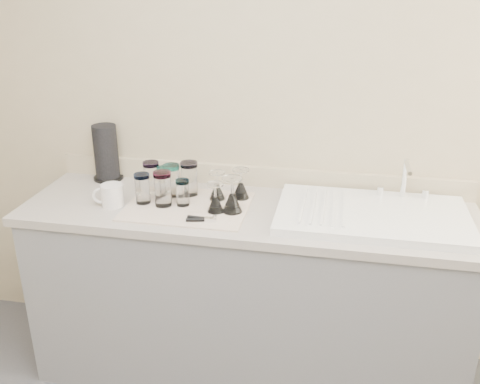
% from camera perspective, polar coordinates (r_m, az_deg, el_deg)
% --- Properties ---
extents(room_envelope, '(3.54, 3.50, 2.52)m').
position_cam_1_polar(room_envelope, '(1.10, -10.51, 4.06)').
color(room_envelope, '#4B4B50').
rests_on(room_envelope, ground).
extents(counter_unit, '(2.06, 0.62, 0.90)m').
position_cam_1_polar(counter_unit, '(2.64, 0.73, -10.70)').
color(counter_unit, slate).
rests_on(counter_unit, ground).
extents(sink_unit, '(0.82, 0.50, 0.22)m').
position_cam_1_polar(sink_unit, '(2.39, 13.95, -2.34)').
color(sink_unit, white).
rests_on(sink_unit, counter_unit).
extents(dish_towel, '(0.55, 0.42, 0.01)m').
position_cam_1_polar(dish_towel, '(2.45, -5.59, -1.52)').
color(dish_towel, silver).
rests_on(dish_towel, counter_unit).
extents(tumbler_teal, '(0.08, 0.08, 0.15)m').
position_cam_1_polar(tumbler_teal, '(2.59, -9.42, 1.61)').
color(tumbler_teal, white).
rests_on(tumbler_teal, dish_towel).
extents(tumbler_cyan, '(0.07, 0.07, 0.13)m').
position_cam_1_polar(tumbler_cyan, '(2.57, -8.09, 1.28)').
color(tumbler_cyan, white).
rests_on(tumbler_cyan, dish_towel).
extents(tumbler_purple, '(0.08, 0.08, 0.16)m').
position_cam_1_polar(tumbler_purple, '(2.54, -5.43, 1.47)').
color(tumbler_purple, white).
rests_on(tumbler_purple, dish_towel).
extents(tumbler_magenta, '(0.07, 0.07, 0.14)m').
position_cam_1_polar(tumbler_magenta, '(2.48, -10.36, 0.40)').
color(tumbler_magenta, white).
rests_on(tumbler_magenta, dish_towel).
extents(tumbler_blue, '(0.08, 0.08, 0.16)m').
position_cam_1_polar(tumbler_blue, '(2.43, -8.24, 0.37)').
color(tumbler_blue, white).
rests_on(tumbler_blue, dish_towel).
extents(tumbler_lavender, '(0.06, 0.06, 0.12)m').
position_cam_1_polar(tumbler_lavender, '(2.43, -6.13, -0.04)').
color(tumbler_lavender, white).
rests_on(tumbler_lavender, dish_towel).
extents(tumbler_extra, '(0.08, 0.08, 0.15)m').
position_cam_1_polar(tumbler_extra, '(2.53, -7.29, 1.25)').
color(tumbler_extra, white).
rests_on(tumbler_extra, dish_towel).
extents(goblet_back_left, '(0.07, 0.07, 0.13)m').
position_cam_1_polar(goblet_back_left, '(2.49, -2.46, 0.23)').
color(goblet_back_left, white).
rests_on(goblet_back_left, dish_towel).
extents(goblet_back_right, '(0.08, 0.08, 0.14)m').
position_cam_1_polar(goblet_back_right, '(2.50, 0.08, 0.40)').
color(goblet_back_right, white).
rests_on(goblet_back_right, dish_towel).
extents(goblet_front_left, '(0.07, 0.07, 0.13)m').
position_cam_1_polar(goblet_front_left, '(2.36, -2.63, -1.09)').
color(goblet_front_left, white).
rests_on(goblet_front_left, dish_towel).
extents(goblet_front_right, '(0.09, 0.09, 0.16)m').
position_cam_1_polar(goblet_front_right, '(2.35, -0.84, -0.89)').
color(goblet_front_right, white).
rests_on(goblet_front_right, dish_towel).
extents(can_opener, '(0.13, 0.05, 0.02)m').
position_cam_1_polar(can_opener, '(2.29, -4.11, -2.90)').
color(can_opener, silver).
rests_on(can_opener, dish_towel).
extents(white_mug, '(0.15, 0.12, 0.10)m').
position_cam_1_polar(white_mug, '(2.50, -13.54, -0.36)').
color(white_mug, silver).
rests_on(white_mug, counter_unit).
extents(paper_towel_roll, '(0.15, 0.15, 0.28)m').
position_cam_1_polar(paper_towel_roll, '(2.81, -14.09, 4.04)').
color(paper_towel_roll, black).
rests_on(paper_towel_roll, counter_unit).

